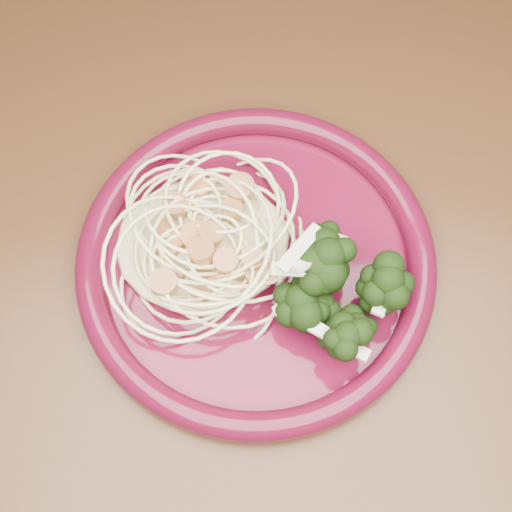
{
  "coord_description": "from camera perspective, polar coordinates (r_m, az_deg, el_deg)",
  "views": [
    {
      "loc": [
        -0.08,
        -0.2,
        1.31
      ],
      "look_at": [
        -0.05,
        0.05,
        0.77
      ],
      "focal_mm": 50.0,
      "sensor_mm": 36.0,
      "label": 1
    }
  ],
  "objects": [
    {
      "name": "onion_garnish",
      "position": [
        0.54,
        5.89,
        0.27
      ],
      "size": [
        0.11,
        0.12,
        0.05
      ],
      "primitive_type": null,
      "rotation": [
        0.0,
        0.0,
        -0.43
      ],
      "color": "beige",
      "rests_on": "broccoli_pile"
    },
    {
      "name": "dining_table",
      "position": [
        0.69,
        4.93,
        -7.22
      ],
      "size": [
        1.2,
        0.8,
        0.75
      ],
      "color": "#472814",
      "rests_on": "ground"
    },
    {
      "name": "spaghetti_pile",
      "position": [
        0.59,
        -4.37,
        1.51
      ],
      "size": [
        0.19,
        0.18,
        0.03
      ],
      "primitive_type": "ellipsoid",
      "rotation": [
        0.0,
        0.0,
        -0.43
      ],
      "color": "#F4EBA6",
      "rests_on": "dinner_plate"
    },
    {
      "name": "broccoli_pile",
      "position": [
        0.57,
        5.57,
        -1.16
      ],
      "size": [
        0.16,
        0.19,
        0.06
      ],
      "primitive_type": "ellipsoid",
      "rotation": [
        0.0,
        0.0,
        -0.43
      ],
      "color": "black",
      "rests_on": "dinner_plate"
    },
    {
      "name": "dinner_plate",
      "position": [
        0.6,
        -0.0,
        -0.35
      ],
      "size": [
        0.4,
        0.4,
        0.03
      ],
      "rotation": [
        0.0,
        0.0,
        -0.43
      ],
      "color": "#540A21",
      "rests_on": "dining_table"
    },
    {
      "name": "scallop_cluster",
      "position": [
        0.56,
        -4.64,
        3.18
      ],
      "size": [
        0.16,
        0.16,
        0.04
      ],
      "primitive_type": null,
      "rotation": [
        0.0,
        0.0,
        -0.43
      ],
      "color": "#B77B40",
      "rests_on": "spaghetti_pile"
    }
  ]
}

